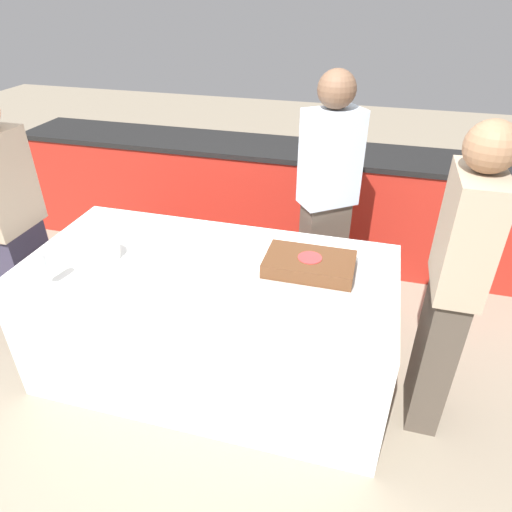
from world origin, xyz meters
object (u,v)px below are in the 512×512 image
(plate_stack, at_px, (102,252))
(person_seated_left, at_px, (13,224))
(cake, at_px, (309,264))
(wine_glass, at_px, (41,264))
(person_seated_right, at_px, (452,287))
(person_cutting_cake, at_px, (327,202))

(plate_stack, bearing_deg, person_seated_left, 173.25)
(cake, distance_m, person_seated_left, 1.74)
(wine_glass, xyz_separation_m, person_seated_left, (-0.50, 0.39, -0.05))
(wine_glass, xyz_separation_m, person_seated_right, (1.92, 0.39, -0.04))
(wine_glass, bearing_deg, plate_stack, 68.39)
(plate_stack, distance_m, person_seated_left, 0.63)
(person_cutting_cake, relative_size, person_seated_left, 1.04)
(wine_glass, height_order, person_cutting_cake, person_cutting_cake)
(wine_glass, height_order, person_seated_left, person_seated_left)
(cake, xyz_separation_m, wine_glass, (-1.24, -0.47, 0.08))
(cake, xyz_separation_m, person_seated_left, (-1.74, -0.09, 0.04))
(person_seated_left, bearing_deg, person_seated_right, -90.00)
(plate_stack, bearing_deg, person_seated_right, 2.36)
(plate_stack, distance_m, wine_glass, 0.35)
(person_cutting_cake, bearing_deg, person_seated_right, 97.22)
(wine_glass, relative_size, person_cutting_cake, 0.11)
(person_cutting_cake, distance_m, person_seated_left, 1.88)
(person_cutting_cake, bearing_deg, person_seated_left, -14.83)
(wine_glass, bearing_deg, person_seated_right, 11.37)
(cake, distance_m, wine_glass, 1.33)
(person_seated_left, distance_m, person_seated_right, 2.42)
(person_cutting_cake, relative_size, person_seated_right, 1.02)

